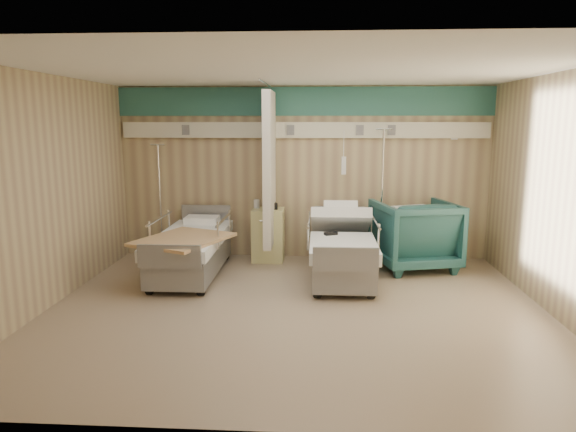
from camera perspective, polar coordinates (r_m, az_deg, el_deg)
The scene contains 13 objects.
ground at distance 6.31m, azimuth 0.88°, elevation -10.31°, with size 6.00×5.00×0.00m, color gray.
room_walls at distance 6.16m, azimuth 0.75°, elevation 6.98°, with size 6.04×5.04×2.82m.
bed_right at distance 7.45m, azimuth 5.97°, elevation -4.54°, with size 1.00×2.16×0.63m, color white, non-canonical shape.
bed_left at distance 7.67m, azimuth -10.72°, elevation -4.22°, with size 1.00×2.16×0.63m, color white, non-canonical shape.
bedside_cabinet at distance 8.33m, azimuth -2.21°, elevation -2.10°, with size 0.50×0.48×0.85m, color #DAD488.
visitor_armchair at distance 8.11m, azimuth 13.85°, elevation -1.99°, with size 1.13×1.16×1.06m, color #1F4E4E.
waffle_blanket at distance 8.02m, azimuth 14.12°, elevation 1.96°, with size 0.59×0.53×0.07m, color white.
iv_stand_right at distance 8.41m, azimuth 10.24°, elevation -2.06°, with size 0.38×0.38×2.13m.
iv_stand_left at distance 8.67m, azimuth -13.85°, elevation -2.17°, with size 0.34×0.34×1.89m.
call_remote at distance 7.39m, azimuth 4.78°, elevation -1.95°, with size 0.19×0.08×0.04m, color black.
tan_blanket at distance 7.15m, azimuth -11.58°, elevation -2.55°, with size 0.97×1.22×0.04m, color tan.
toiletry_bag at distance 8.19m, azimuth -1.97°, elevation 1.11°, with size 0.20×0.13×0.11m, color black.
white_cup at distance 8.34m, azimuth -3.51°, elevation 1.36°, with size 0.10×0.10×0.14m, color white.
Camera 1 is at (0.26, -5.89, 2.24)m, focal length 32.00 mm.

